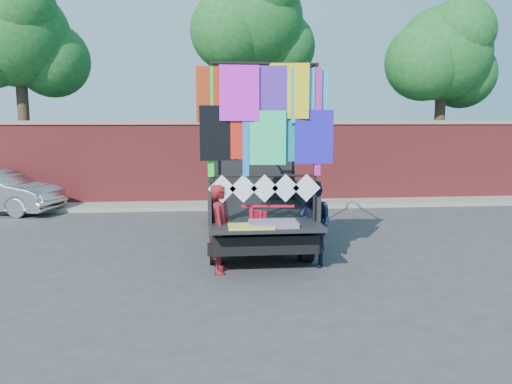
{
  "coord_description": "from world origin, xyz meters",
  "views": [
    {
      "loc": [
        -0.54,
        -8.73,
        2.69
      ],
      "look_at": [
        0.31,
        0.29,
        1.34
      ],
      "focal_mm": 35.0,
      "sensor_mm": 36.0,
      "label": 1
    }
  ],
  "objects": [
    {
      "name": "pickup_truck",
      "position": [
        0.4,
        2.56,
        0.92
      ],
      "size": [
        2.28,
        5.74,
        3.61
      ],
      "color": "black",
      "rests_on": "ground"
    },
    {
      "name": "woman",
      "position": [
        -0.36,
        -0.23,
        0.79
      ],
      "size": [
        0.46,
        0.62,
        1.58
      ],
      "primitive_type": "imported",
      "rotation": [
        0.0,
        0.0,
        1.42
      ],
      "color": "maroon",
      "rests_on": "ground"
    },
    {
      "name": "streamer_bundle",
      "position": [
        0.38,
        -0.12,
        0.96
      ],
      "size": [
        0.94,
        0.14,
        0.65
      ],
      "color": "red",
      "rests_on": "ground"
    },
    {
      "name": "tree_mid",
      "position": [
        1.02,
        8.12,
        5.7
      ],
      "size": [
        4.2,
        3.3,
        7.73
      ],
      "color": "#38281C",
      "rests_on": "ground"
    },
    {
      "name": "ground",
      "position": [
        0.0,
        0.0,
        0.0
      ],
      "size": [
        90.0,
        90.0,
        0.0
      ],
      "primitive_type": "plane",
      "color": "#38383A",
      "rests_on": "ground"
    },
    {
      "name": "curb",
      "position": [
        0.0,
        6.3,
        0.06
      ],
      "size": [
        30.0,
        1.2,
        0.12
      ],
      "primitive_type": "cube",
      "color": "gray",
      "rests_on": "ground"
    },
    {
      "name": "man",
      "position": [
        1.33,
        0.01,
        0.79
      ],
      "size": [
        0.92,
        0.97,
        1.58
      ],
      "primitive_type": "imported",
      "rotation": [
        0.0,
        0.0,
        -1.0
      ],
      "color": "#141733",
      "rests_on": "ground"
    },
    {
      "name": "tree_right",
      "position": [
        7.52,
        8.12,
        4.75
      ],
      "size": [
        4.2,
        3.3,
        6.62
      ],
      "color": "#38281C",
      "rests_on": "ground"
    },
    {
      "name": "tree_left",
      "position": [
        -6.48,
        8.12,
        5.12
      ],
      "size": [
        4.2,
        3.3,
        7.05
      ],
      "color": "#38281C",
      "rests_on": "ground"
    },
    {
      "name": "brick_wall",
      "position": [
        0.0,
        7.0,
        1.33
      ],
      "size": [
        30.0,
        0.45,
        2.61
      ],
      "color": "#9C2D30",
      "rests_on": "ground"
    }
  ]
}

